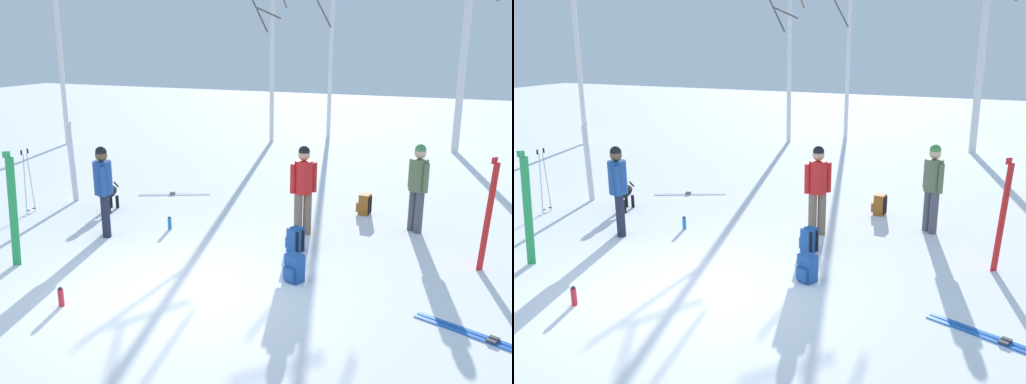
% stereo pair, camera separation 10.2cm
% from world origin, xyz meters
% --- Properties ---
extents(ground_plane, '(60.00, 60.00, 0.00)m').
position_xyz_m(ground_plane, '(0.00, 0.00, 0.00)').
color(ground_plane, white).
extents(person_0, '(0.44, 0.35, 1.72)m').
position_xyz_m(person_0, '(0.94, 3.12, 0.98)').
color(person_0, '#72604C').
rests_on(person_0, ground_plane).
extents(person_1, '(0.36, 0.43, 1.72)m').
position_xyz_m(person_1, '(-2.48, 1.65, 0.98)').
color(person_1, '#1E2338').
rests_on(person_1, ground_plane).
extents(person_2, '(0.41, 0.39, 1.72)m').
position_xyz_m(person_2, '(2.90, 4.12, 0.98)').
color(person_2, '#4C4C56').
rests_on(person_2, ground_plane).
extents(dog, '(0.32, 0.89, 0.57)m').
position_xyz_m(dog, '(-3.39, 2.94, 0.39)').
color(dog, black).
rests_on(dog, ground_plane).
extents(ski_pair_planted_0, '(0.18, 0.20, 1.86)m').
position_xyz_m(ski_pair_planted_0, '(4.15, 2.64, 0.92)').
color(ski_pair_planted_0, red).
rests_on(ski_pair_planted_0, ground_plane).
extents(ski_pair_planted_1, '(0.17, 0.14, 1.91)m').
position_xyz_m(ski_pair_planted_1, '(-2.93, -0.08, 0.95)').
color(ski_pair_planted_1, green).
rests_on(ski_pair_planted_1, ground_plane).
extents(ski_pair_planted_2, '(0.09, 0.16, 1.83)m').
position_xyz_m(ski_pair_planted_2, '(-4.58, 3.26, 0.91)').
color(ski_pair_planted_2, white).
rests_on(ski_pair_planted_2, ground_plane).
extents(ski_pair_lying_0, '(1.88, 0.85, 0.05)m').
position_xyz_m(ski_pair_lying_0, '(4.28, 0.31, 0.01)').
color(ski_pair_lying_0, blue).
rests_on(ski_pair_lying_0, ground_plane).
extents(ski_pair_lying_1, '(1.61, 0.89, 0.05)m').
position_xyz_m(ski_pair_lying_1, '(-2.75, 4.61, 0.01)').
color(ski_pair_lying_1, white).
rests_on(ski_pair_lying_1, ground_plane).
extents(ski_poles_0, '(0.07, 0.27, 1.38)m').
position_xyz_m(ski_poles_0, '(-4.87, 2.20, 0.74)').
color(ski_poles_0, '#B2B2BC').
rests_on(ski_poles_0, ground_plane).
extents(backpack_0, '(0.31, 0.28, 0.44)m').
position_xyz_m(backpack_0, '(1.77, 4.82, 0.21)').
color(backpack_0, '#99591E').
rests_on(backpack_0, ground_plane).
extents(backpack_1, '(0.32, 0.34, 0.44)m').
position_xyz_m(backpack_1, '(1.48, 1.04, 0.21)').
color(backpack_1, '#1E4C99').
rests_on(backpack_1, ground_plane).
extents(backpack_2, '(0.34, 0.32, 0.44)m').
position_xyz_m(backpack_2, '(1.10, 2.22, 0.21)').
color(backpack_2, '#1E4C99').
rests_on(backpack_2, ground_plane).
extents(water_bottle_0, '(0.08, 0.08, 0.28)m').
position_xyz_m(water_bottle_0, '(-1.28, -0.98, 0.13)').
color(water_bottle_0, red).
rests_on(water_bottle_0, ground_plane).
extents(water_bottle_1, '(0.07, 0.07, 0.26)m').
position_xyz_m(water_bottle_1, '(-1.55, 2.40, 0.12)').
color(water_bottle_1, '#1E72BF').
rests_on(water_bottle_1, ground_plane).
extents(birch_tree_0, '(1.18, 1.19, 7.83)m').
position_xyz_m(birch_tree_0, '(-9.65, 8.94, 4.08)').
color(birch_tree_0, silver).
rests_on(birch_tree_0, ground_plane).
extents(birch_tree_1, '(1.24, 1.29, 6.25)m').
position_xyz_m(birch_tree_1, '(-3.10, 12.03, 3.32)').
color(birch_tree_1, silver).
rests_on(birch_tree_1, ground_plane).
extents(birch_tree_2, '(1.42, 0.93, 6.62)m').
position_xyz_m(birch_tree_2, '(-1.44, 13.68, 3.30)').
color(birch_tree_2, silver).
rests_on(birch_tree_2, ground_plane).
extents(birch_tree_3, '(1.56, 1.56, 7.33)m').
position_xyz_m(birch_tree_3, '(3.15, 12.59, 3.78)').
color(birch_tree_3, silver).
rests_on(birch_tree_3, ground_plane).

